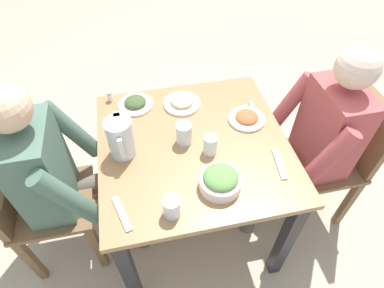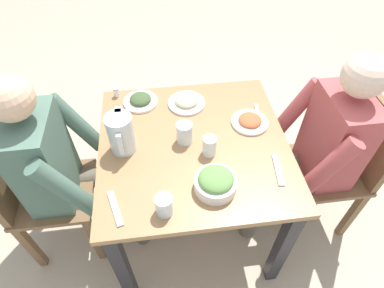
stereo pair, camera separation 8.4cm
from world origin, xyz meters
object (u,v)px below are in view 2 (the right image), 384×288
(salad_bowl, at_px, (216,182))
(water_pitcher, at_px, (121,133))
(diner_near, at_px, (68,167))
(water_glass_near_right, at_px, (209,146))
(chair_far, at_px, (341,163))
(salt_shaker, at_px, (116,92))
(plate_beans, at_px, (187,102))
(water_glass_far_right, at_px, (184,133))
(water_glass_center, at_px, (164,205))
(dining_table, at_px, (193,161))
(chair_near, at_px, (35,189))
(plate_rice_curry, at_px, (250,121))
(plate_dolmas, at_px, (140,100))
(diner_far, at_px, (313,148))

(salad_bowl, bearing_deg, water_pitcher, -125.89)
(diner_near, relative_size, water_pitcher, 6.21)
(water_pitcher, bearing_deg, water_glass_near_right, 78.21)
(chair_far, xyz_separation_m, salt_shaker, (-0.42, -1.18, 0.28))
(plate_beans, relative_size, water_glass_far_right, 1.85)
(water_glass_center, bearing_deg, water_glass_far_right, 161.83)
(chair_far, distance_m, salt_shaker, 1.29)
(dining_table, relative_size, plate_beans, 4.55)
(chair_near, xyz_separation_m, water_glass_center, (0.36, 0.65, 0.30))
(water_glass_far_right, bearing_deg, plate_rice_curry, 102.84)
(chair_near, xyz_separation_m, plate_beans, (-0.26, 0.82, 0.27))
(chair_near, xyz_separation_m, salad_bowl, (0.28, 0.87, 0.29))
(chair_near, xyz_separation_m, water_glass_near_right, (0.09, 0.88, 0.30))
(dining_table, distance_m, chair_far, 0.82)
(salad_bowl, bearing_deg, chair_far, 107.63)
(plate_dolmas, distance_m, plate_rice_curry, 0.58)
(plate_dolmas, relative_size, water_glass_near_right, 1.93)
(diner_far, bearing_deg, dining_table, -91.97)
(diner_near, bearing_deg, plate_beans, 113.41)
(diner_far, bearing_deg, water_glass_near_right, -85.01)
(plate_dolmas, distance_m, salt_shaker, 0.15)
(diner_near, bearing_deg, chair_far, 88.45)
(chair_far, relative_size, plate_rice_curry, 4.80)
(water_pitcher, bearing_deg, water_glass_far_right, 91.80)
(diner_near, distance_m, plate_beans, 0.68)
(plate_dolmas, bearing_deg, salt_shaker, -119.73)
(dining_table, relative_size, salad_bowl, 5.00)
(diner_far, bearing_deg, plate_beans, -116.39)
(chair_near, bearing_deg, plate_dolmas, 118.17)
(water_pitcher, xyz_separation_m, water_glass_center, (0.36, 0.16, -0.05))
(diner_near, distance_m, water_glass_near_right, 0.70)
(dining_table, distance_m, salt_shaker, 0.56)
(plate_dolmas, xyz_separation_m, plate_rice_curry, (0.23, 0.54, -0.00))
(salt_shaker, bearing_deg, water_glass_near_right, 42.61)
(water_pitcher, height_order, plate_rice_curry, water_pitcher)
(dining_table, height_order, plate_rice_curry, plate_rice_curry)
(diner_near, xyz_separation_m, water_glass_near_right, (0.09, 0.67, 0.15))
(salad_bowl, bearing_deg, salt_shaker, -147.35)
(chair_far, xyz_separation_m, salad_bowl, (0.24, -0.76, 0.29))
(plate_beans, bearing_deg, salad_bowl, 5.85)
(salad_bowl, height_order, plate_rice_curry, salad_bowl)
(dining_table, distance_m, water_pitcher, 0.39)
(chair_far, xyz_separation_m, diner_far, (-0.00, -0.20, 0.15))
(chair_near, bearing_deg, plate_beans, 107.97)
(salad_bowl, relative_size, plate_beans, 0.91)
(plate_beans, xyz_separation_m, water_glass_far_right, (0.26, -0.04, 0.04))
(plate_beans, bearing_deg, plate_dolmas, -100.27)
(water_pitcher, xyz_separation_m, salad_bowl, (0.27, 0.38, -0.05))
(water_pitcher, distance_m, salt_shaker, 0.40)
(diner_near, height_order, plate_beans, diner_near)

